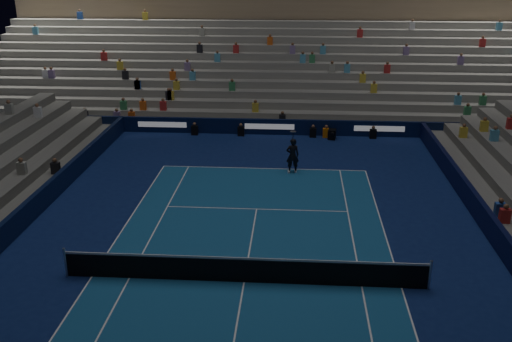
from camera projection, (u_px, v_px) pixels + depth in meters
The scene contains 7 objects.
ground at pixel (244, 282), 20.64m from camera, with size 90.00×90.00×0.00m, color #0D1C4F.
court_surface at pixel (244, 282), 20.64m from camera, with size 10.97×23.77×0.01m, color navy.
sponsor_barrier_far at pixel (270, 127), 37.80m from camera, with size 44.00×0.25×1.00m, color black.
grandstand_main at pixel (276, 59), 45.63m from camera, with size 44.00×15.20×11.20m.
tennis_net at pixel (244, 270), 20.47m from camera, with size 12.90×0.10×1.10m.
tennis_player at pixel (293, 156), 30.91m from camera, with size 0.69×0.45×1.88m, color black.
broadcast_camera at pixel (332, 134), 36.82m from camera, with size 0.56×0.97×0.62m.
Camera 1 is at (1.68, -17.97, 10.77)m, focal length 41.09 mm.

